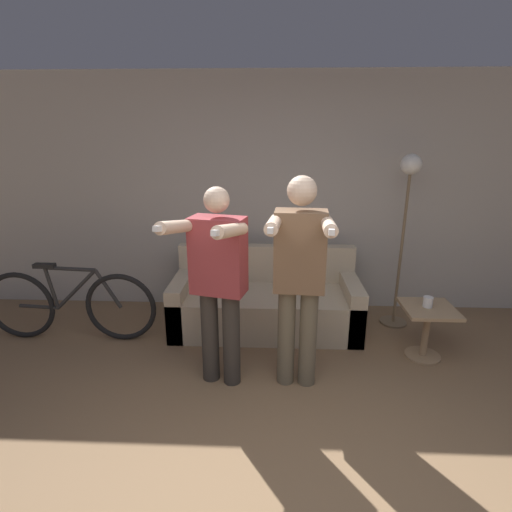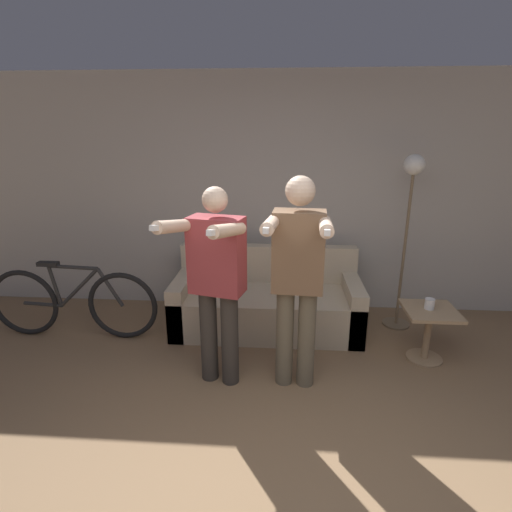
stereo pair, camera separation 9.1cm
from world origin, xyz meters
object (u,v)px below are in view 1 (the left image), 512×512
at_px(cup, 428,302).
at_px(person_left, 218,277).
at_px(couch, 266,303).
at_px(bicycle, 70,305).
at_px(floor_lamp, 407,201).
at_px(person_right, 299,272).
at_px(side_table, 427,321).
at_px(cat, 222,237).

bearing_deg(cup, person_left, -165.32).
height_order(couch, cup, couch).
bearing_deg(bicycle, floor_lamp, 8.26).
relative_size(person_right, side_table, 3.43).
xyz_separation_m(couch, floor_lamp, (1.39, 0.14, 1.06)).
bearing_deg(floor_lamp, person_right, -134.66).
bearing_deg(cat, bicycle, -156.07).
bearing_deg(side_table, person_left, -165.77).
relative_size(person_right, floor_lamp, 0.95).
xyz_separation_m(person_left, cup, (1.81, 0.47, -0.39)).
height_order(couch, cat, cat).
xyz_separation_m(couch, cat, (-0.48, 0.30, 0.63)).
distance_m(floor_lamp, side_table, 1.19).
bearing_deg(bicycle, cat, 23.93).
distance_m(person_right, side_table, 1.43).
distance_m(couch, cat, 0.85).
bearing_deg(bicycle, cup, -3.02).
height_order(cat, floor_lamp, floor_lamp).
relative_size(cat, side_table, 0.87).
bearing_deg(side_table, couch, 160.15).
height_order(couch, floor_lamp, floor_lamp).
bearing_deg(cup, person_right, -158.23).
distance_m(couch, bicycle, 1.95).
height_order(couch, person_right, person_right).
bearing_deg(cat, cup, -22.90).
relative_size(cup, bicycle, 0.06).
bearing_deg(couch, cup, -19.62).
bearing_deg(floor_lamp, side_table, -83.02).
bearing_deg(person_left, bicycle, 171.24).
bearing_deg(person_left, floor_lamp, 46.89).
height_order(cat, bicycle, cat).
bearing_deg(bicycle, side_table, -3.21).
xyz_separation_m(person_right, cup, (1.18, 0.47, -0.43)).
relative_size(floor_lamp, bicycle, 1.05).
bearing_deg(person_right, cat, 124.17).
height_order(side_table, bicycle, bicycle).
relative_size(cat, bicycle, 0.25).
distance_m(person_left, person_right, 0.62).
xyz_separation_m(floor_lamp, bicycle, (-3.30, -0.48, -0.97)).
xyz_separation_m(side_table, cup, (-0.01, 0.01, 0.19)).
xyz_separation_m(person_right, bicycle, (-2.18, 0.65, -0.61)).
bearing_deg(person_right, couch, 109.29).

